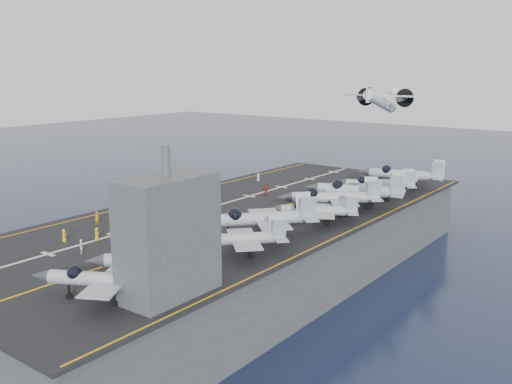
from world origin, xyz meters
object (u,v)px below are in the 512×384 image
Objects in this scene: tow_cart_a at (168,248)px; transport_plane at (380,102)px; island_superstructure at (168,222)px; fighter_jet_0 at (104,278)px.

transport_plane is at bearing 98.19° from tow_cart_a.
transport_plane reaches higher than island_superstructure.
island_superstructure reaches higher than tow_cart_a.
island_superstructure is 14.79m from tow_cart_a.
transport_plane is (-21.66, 93.25, 6.54)m from island_superstructure.
fighter_jet_0 is 0.62× the size of transport_plane.
island_superstructure is 0.93× the size of fighter_jet_0.
tow_cart_a is (-9.53, 9.00, -6.84)m from island_superstructure.
transport_plane reaches higher than fighter_jet_0.
fighter_jet_0 is (-3.95, -4.85, -5.17)m from island_superstructure.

